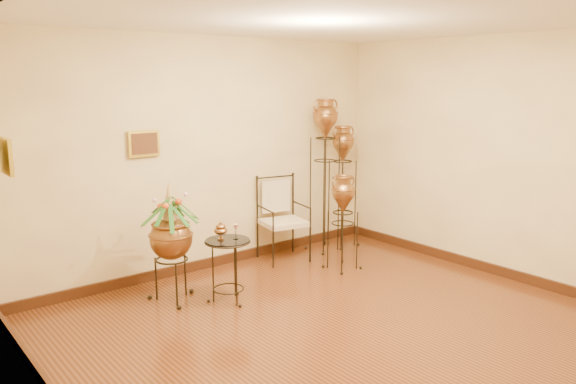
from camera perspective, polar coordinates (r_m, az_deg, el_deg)
ground at (r=5.31m, az=6.87°, el=-14.26°), size 5.00×5.00×0.00m
room_shell at (r=4.83m, az=7.24°, el=4.65°), size 5.02×5.02×2.81m
amphora_tall at (r=7.53m, az=3.76°, el=1.89°), size 0.53×0.53×2.07m
amphora_mid at (r=7.78m, az=5.54°, el=0.68°), size 0.45×0.45×1.70m
amphora_short at (r=6.86m, az=5.58°, el=-3.05°), size 0.45×0.45×1.18m
planter_urn at (r=5.93m, az=-11.83°, el=-4.13°), size 0.90×0.90×1.31m
armchair at (r=7.18m, az=-0.46°, el=-2.78°), size 0.70×0.67×1.07m
side_table at (r=5.92m, az=-6.12°, el=-7.83°), size 0.51×0.51×0.85m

